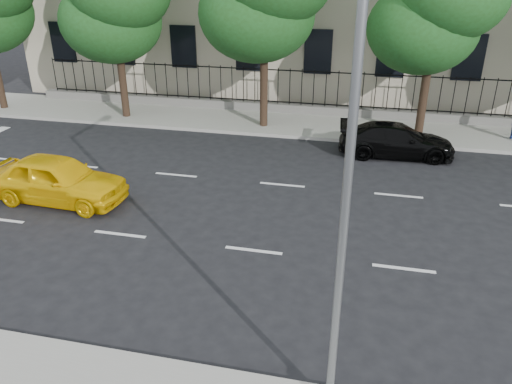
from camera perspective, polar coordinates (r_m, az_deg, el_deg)
ground at (r=11.83m, az=-3.09°, el=-12.94°), size 120.00×120.00×0.00m
far_sidewalk at (r=24.18m, az=5.96°, el=7.67°), size 60.00×4.00×0.15m
lane_markings at (r=15.72m, az=1.58°, el=-2.45°), size 49.60×4.62×0.01m
iron_fence at (r=25.64m, az=6.51°, el=10.00°), size 30.00×0.50×2.20m
street_light at (r=7.47m, az=11.10°, el=7.98°), size 0.25×3.32×8.05m
yellow_taxi at (r=17.46m, az=-21.77°, el=1.37°), size 4.65×2.05×1.56m
black_sedan at (r=20.92m, az=15.74°, el=5.73°), size 4.67×2.15×1.32m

